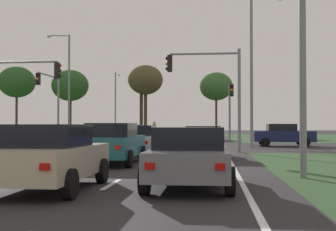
{
  "coord_description": "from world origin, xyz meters",
  "views": [
    {
      "loc": [
        6.07,
        -1.23,
        1.53
      ],
      "look_at": [
        2.78,
        31.54,
        2.25
      ],
      "focal_mm": 46.71,
      "sensor_mm": 36.0,
      "label": 1
    }
  ],
  "objects_px": {
    "car_white_third": "(134,132)",
    "car_teal_sixth": "(113,143)",
    "treeline_fifth": "(216,86)",
    "car_blue_eighth": "(204,141)",
    "car_beige_near": "(49,156)",
    "car_grey_fourth": "(190,156)",
    "car_silver_fifth": "(139,140)",
    "car_navy_second": "(283,135)",
    "treeline_second": "(70,86)",
    "traffic_signal_near_left": "(11,86)",
    "treeline_third": "(146,80)",
    "treeline_near": "(17,82)",
    "street_lamp_fourth": "(116,100)",
    "pedestrian_at_median": "(154,128)",
    "street_lamp_second": "(254,62)",
    "traffic_signal_far_right": "(230,102)",
    "traffic_signal_far_left": "(51,95)",
    "street_lamp_third": "(67,82)",
    "traffic_signal_near_right": "(213,82)",
    "treeline_fourth": "(141,81)"
  },
  "relations": [
    {
      "from": "car_beige_near",
      "to": "car_navy_second",
      "type": "xyz_separation_m",
      "value": [
        8.99,
        22.44,
        0.04
      ]
    },
    {
      "from": "car_beige_near",
      "to": "car_white_third",
      "type": "xyz_separation_m",
      "value": [
        -4.51,
        36.57,
        0.01
      ]
    },
    {
      "from": "traffic_signal_near_left",
      "to": "treeline_third",
      "type": "relative_size",
      "value": 0.55
    },
    {
      "from": "car_white_third",
      "to": "car_blue_eighth",
      "type": "relative_size",
      "value": 1.11
    },
    {
      "from": "traffic_signal_near_left",
      "to": "treeline_third",
      "type": "bearing_deg",
      "value": 86.14
    },
    {
      "from": "treeline_third",
      "to": "car_grey_fourth",
      "type": "bearing_deg",
      "value": -80.09
    },
    {
      "from": "car_blue_eighth",
      "to": "street_lamp_fourth",
      "type": "bearing_deg",
      "value": 107.49
    },
    {
      "from": "traffic_signal_far_right",
      "to": "pedestrian_at_median",
      "type": "bearing_deg",
      "value": 134.23
    },
    {
      "from": "car_navy_second",
      "to": "traffic_signal_near_left",
      "type": "height_order",
      "value": "traffic_signal_near_left"
    },
    {
      "from": "car_white_third",
      "to": "treeline_second",
      "type": "bearing_deg",
      "value": -52.42
    },
    {
      "from": "car_teal_sixth",
      "to": "traffic_signal_far_left",
      "type": "xyz_separation_m",
      "value": [
        -9.8,
        19.24,
        3.28
      ]
    },
    {
      "from": "car_silver_fifth",
      "to": "street_lamp_fourth",
      "type": "distance_m",
      "value": 45.54
    },
    {
      "from": "car_white_third",
      "to": "traffic_signal_near_left",
      "type": "xyz_separation_m",
      "value": [
        -3.48,
        -21.92,
        3.01
      ]
    },
    {
      "from": "car_navy_second",
      "to": "treeline_second",
      "type": "relative_size",
      "value": 0.45
    },
    {
      "from": "car_teal_sixth",
      "to": "traffic_signal_near_right",
      "type": "height_order",
      "value": "traffic_signal_near_right"
    },
    {
      "from": "treeline_near",
      "to": "traffic_signal_near_left",
      "type": "bearing_deg",
      "value": -65.59
    },
    {
      "from": "car_teal_sixth",
      "to": "car_silver_fifth",
      "type": "bearing_deg",
      "value": 88.4
    },
    {
      "from": "car_navy_second",
      "to": "treeline_second",
      "type": "xyz_separation_m",
      "value": [
        -26.1,
        30.51,
        6.56
      ]
    },
    {
      "from": "car_beige_near",
      "to": "car_teal_sixth",
      "type": "relative_size",
      "value": 0.91
    },
    {
      "from": "car_grey_fourth",
      "to": "traffic_signal_near_left",
      "type": "relative_size",
      "value": 0.76
    },
    {
      "from": "car_navy_second",
      "to": "car_white_third",
      "type": "relative_size",
      "value": 0.94
    },
    {
      "from": "traffic_signal_far_left",
      "to": "street_lamp_third",
      "type": "bearing_deg",
      "value": 99.2
    },
    {
      "from": "car_grey_fourth",
      "to": "traffic_signal_far_left",
      "type": "height_order",
      "value": "traffic_signal_far_left"
    },
    {
      "from": "car_beige_near",
      "to": "car_grey_fourth",
      "type": "relative_size",
      "value": 1.01
    },
    {
      "from": "car_blue_eighth",
      "to": "treeline_fourth",
      "type": "distance_m",
      "value": 42.73
    },
    {
      "from": "car_beige_near",
      "to": "street_lamp_fourth",
      "type": "bearing_deg",
      "value": 101.01
    },
    {
      "from": "car_blue_eighth",
      "to": "street_lamp_fourth",
      "type": "xyz_separation_m",
      "value": [
        -14.37,
        45.61,
        4.62
      ]
    },
    {
      "from": "car_teal_sixth",
      "to": "street_lamp_third",
      "type": "height_order",
      "value": "street_lamp_third"
    },
    {
      "from": "street_lamp_fourth",
      "to": "pedestrian_at_median",
      "type": "bearing_deg",
      "value": -68.07
    },
    {
      "from": "car_beige_near",
      "to": "car_grey_fourth",
      "type": "xyz_separation_m",
      "value": [
        3.29,
        0.78,
        -0.03
      ]
    },
    {
      "from": "traffic_signal_near_left",
      "to": "traffic_signal_far_right",
      "type": "xyz_separation_m",
      "value": [
        13.35,
        11.7,
        -0.37
      ]
    },
    {
      "from": "treeline_near",
      "to": "car_beige_near",
      "type": "bearing_deg",
      "value": -64.37
    },
    {
      "from": "car_white_third",
      "to": "car_teal_sixth",
      "type": "bearing_deg",
      "value": 98.55
    },
    {
      "from": "car_navy_second",
      "to": "treeline_near",
      "type": "xyz_separation_m",
      "value": [
        -33.72,
        29.1,
        7.02
      ]
    },
    {
      "from": "traffic_signal_far_left",
      "to": "street_lamp_fourth",
      "type": "xyz_separation_m",
      "value": [
        -1.09,
        30.02,
        1.28
      ]
    },
    {
      "from": "car_teal_sixth",
      "to": "car_grey_fourth",
      "type": "bearing_deg",
      "value": -61.34
    },
    {
      "from": "car_navy_second",
      "to": "traffic_signal_far_left",
      "type": "xyz_separation_m",
      "value": [
        -18.83,
        3.67,
        3.28
      ]
    },
    {
      "from": "traffic_signal_far_left",
      "to": "pedestrian_at_median",
      "type": "bearing_deg",
      "value": 44.69
    },
    {
      "from": "street_lamp_fourth",
      "to": "treeline_near",
      "type": "bearing_deg",
      "value": -161.59
    },
    {
      "from": "street_lamp_fourth",
      "to": "traffic_signal_far_left",
      "type": "bearing_deg",
      "value": -87.92
    },
    {
      "from": "car_silver_fifth",
      "to": "treeline_fourth",
      "type": "bearing_deg",
      "value": 99.08
    },
    {
      "from": "traffic_signal_far_left",
      "to": "car_blue_eighth",
      "type": "bearing_deg",
      "value": -49.56
    },
    {
      "from": "street_lamp_second",
      "to": "pedestrian_at_median",
      "type": "distance_m",
      "value": 17.46
    },
    {
      "from": "traffic_signal_far_right",
      "to": "treeline_near",
      "type": "distance_m",
      "value": 39.49
    },
    {
      "from": "car_beige_near",
      "to": "car_silver_fifth",
      "type": "distance_m",
      "value": 12.2
    },
    {
      "from": "pedestrian_at_median",
      "to": "treeline_third",
      "type": "xyz_separation_m",
      "value": [
        -3.55,
        17.3,
        6.65
      ]
    },
    {
      "from": "treeline_fifth",
      "to": "car_blue_eighth",
      "type": "bearing_deg",
      "value": -91.4
    },
    {
      "from": "traffic_signal_near_right",
      "to": "pedestrian_at_median",
      "type": "distance_m",
      "value": 20.29
    },
    {
      "from": "car_grey_fourth",
      "to": "car_blue_eighth",
      "type": "height_order",
      "value": "car_blue_eighth"
    },
    {
      "from": "street_lamp_fourth",
      "to": "car_silver_fifth",
      "type": "bearing_deg",
      "value": -75.9
    }
  ]
}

